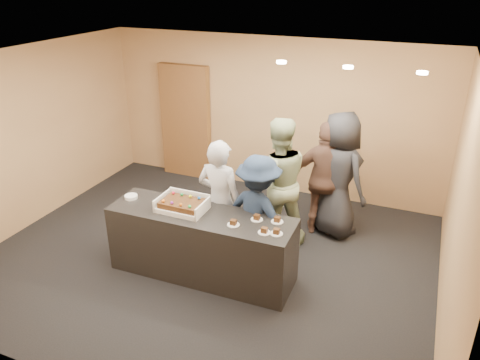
{
  "coord_description": "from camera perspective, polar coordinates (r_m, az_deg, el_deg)",
  "views": [
    {
      "loc": [
        2.56,
        -4.94,
        3.71
      ],
      "look_at": [
        0.47,
        0.0,
        1.26
      ],
      "focal_mm": 35.0,
      "sensor_mm": 36.0,
      "label": 1
    }
  ],
  "objects": [
    {
      "name": "serving_counter",
      "position": [
        6.1,
        -4.68,
        -7.84
      ],
      "size": [
        2.41,
        0.74,
        0.9
      ],
      "primitive_type": "cube",
      "rotation": [
        0.0,
        0.0,
        0.02
      ],
      "color": "black",
      "rests_on": "floor"
    },
    {
      "name": "slice_e",
      "position": [
        5.44,
        4.46,
        -6.36
      ],
      "size": [
        0.15,
        0.15,
        0.07
      ],
      "color": "white",
      "rests_on": "serving_counter"
    },
    {
      "name": "room",
      "position": [
        6.04,
        -4.12,
        1.48
      ],
      "size": [
        6.04,
        6.0,
        2.7
      ],
      "color": "black",
      "rests_on": "ground"
    },
    {
      "name": "slice_b",
      "position": [
        5.72,
        2.07,
        -4.66
      ],
      "size": [
        0.15,
        0.15,
        0.07
      ],
      "color": "white",
      "rests_on": "serving_counter"
    },
    {
      "name": "person_brown_extra",
      "position": [
        6.97,
        10.34,
        0.07
      ],
      "size": [
        1.09,
        0.65,
        1.74
      ],
      "primitive_type": "imported",
      "rotation": [
        0.0,
        0.0,
        3.38
      ],
      "color": "brown",
      "rests_on": "floor"
    },
    {
      "name": "slice_d",
      "position": [
        5.68,
        4.56,
        -4.91
      ],
      "size": [
        0.15,
        0.15,
        0.07
      ],
      "color": "white",
      "rests_on": "serving_counter"
    },
    {
      "name": "sheet_cake",
      "position": [
        5.94,
        -7.08,
        -2.83
      ],
      "size": [
        0.52,
        0.36,
        0.11
      ],
      "color": "#351B0C",
      "rests_on": "cake_box"
    },
    {
      "name": "person_server_grey",
      "position": [
        6.22,
        -2.46,
        -2.67
      ],
      "size": [
        0.65,
        0.45,
        1.74
      ],
      "primitive_type": "imported",
      "rotation": [
        0.0,
        0.0,
        3.09
      ],
      "color": "#ABACB1",
      "rests_on": "floor"
    },
    {
      "name": "person_sage_man",
      "position": [
        6.63,
        4.57,
        -0.22
      ],
      "size": [
        1.15,
        1.07,
        1.89
      ],
      "primitive_type": "imported",
      "rotation": [
        0.0,
        0.0,
        3.66
      ],
      "color": "#93A077",
      "rests_on": "floor"
    },
    {
      "name": "slice_c",
      "position": [
        5.45,
        2.97,
        -6.23
      ],
      "size": [
        0.15,
        0.15,
        0.07
      ],
      "color": "white",
      "rests_on": "serving_counter"
    },
    {
      "name": "ceiling_spotlights",
      "position": [
        5.62,
        13.04,
        13.26
      ],
      "size": [
        1.72,
        0.12,
        0.03
      ],
      "color": "#FFEAC6",
      "rests_on": "ceiling"
    },
    {
      "name": "cake_box",
      "position": [
        5.99,
        -6.95,
        -3.2
      ],
      "size": [
        0.61,
        0.42,
        0.18
      ],
      "color": "white",
      "rests_on": "serving_counter"
    },
    {
      "name": "slice_a",
      "position": [
        5.6,
        -0.81,
        -5.29
      ],
      "size": [
        0.15,
        0.15,
        0.07
      ],
      "color": "white",
      "rests_on": "serving_counter"
    },
    {
      "name": "storage_cabinet",
      "position": [
        8.88,
        -6.65,
        7.04
      ],
      "size": [
        0.97,
        0.15,
        2.13
      ],
      "primitive_type": "cube",
      "color": "brown",
      "rests_on": "floor"
    },
    {
      "name": "plate_stack",
      "position": [
        6.4,
        -13.14,
        -2.0
      ],
      "size": [
        0.17,
        0.17,
        0.04
      ],
      "primitive_type": "cylinder",
      "color": "white",
      "rests_on": "serving_counter"
    },
    {
      "name": "person_dark_suit",
      "position": [
        6.97,
        11.93,
        0.62
      ],
      "size": [
        1.11,
        1.02,
        1.9
      ],
      "primitive_type": "imported",
      "rotation": [
        0.0,
        0.0,
        2.54
      ],
      "color": "black",
      "rests_on": "floor"
    },
    {
      "name": "person_navy_man",
      "position": [
        6.07,
        2.25,
        -4.15
      ],
      "size": [
        1.16,
        0.86,
        1.6
      ],
      "primitive_type": "imported",
      "rotation": [
        0.0,
        0.0,
        2.86
      ],
      "color": "#1A273F",
      "rests_on": "floor"
    }
  ]
}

